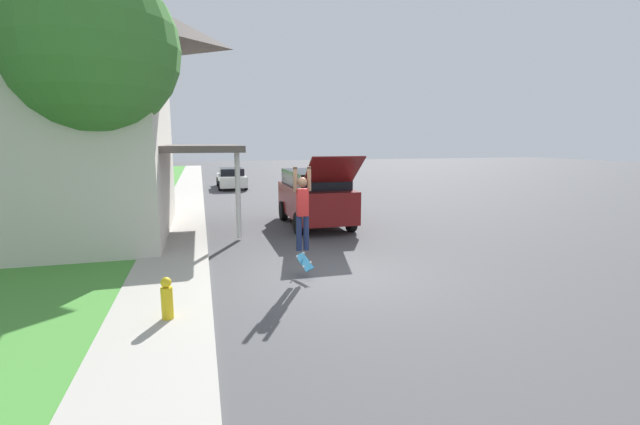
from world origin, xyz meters
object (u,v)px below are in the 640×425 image
object	(u,v)px
car_down_street	(231,178)
fire_hydrant	(167,299)
suv_parked	(315,196)
skateboarder	(302,208)
skateboard	(304,261)
lawn_tree_near	(93,49)

from	to	relation	value
car_down_street	fire_hydrant	distance (m)	21.89
suv_parked	skateboarder	distance (m)	6.16
car_down_street	skateboard	bearing A→B (deg)	-89.31
fire_hydrant	lawn_tree_near	bearing A→B (deg)	110.75
suv_parked	car_down_street	distance (m)	14.12
lawn_tree_near	fire_hydrant	distance (m)	6.93
skateboard	fire_hydrant	world-z (taller)	fire_hydrant
lawn_tree_near	car_down_street	distance (m)	18.28
lawn_tree_near	suv_parked	bearing A→B (deg)	26.18
skateboard	suv_parked	bearing A→B (deg)	72.80
suv_parked	skateboard	bearing A→B (deg)	-107.20
lawn_tree_near	fire_hydrant	world-z (taller)	lawn_tree_near
skateboard	fire_hydrant	xyz separation A→B (m)	(-2.87, -1.88, 0.08)
suv_parked	fire_hydrant	world-z (taller)	suv_parked
car_down_street	skateboarder	distance (m)	19.83
skateboarder	skateboard	size ratio (longest dim) A/B	2.59
suv_parked	skateboard	distance (m)	6.21
lawn_tree_near	suv_parked	world-z (taller)	lawn_tree_near
suv_parked	car_down_street	world-z (taller)	suv_parked
lawn_tree_near	skateboarder	world-z (taller)	lawn_tree_near
suv_parked	car_down_street	xyz separation A→B (m)	(-2.06, 13.96, -0.46)
suv_parked	skateboarder	world-z (taller)	suv_parked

